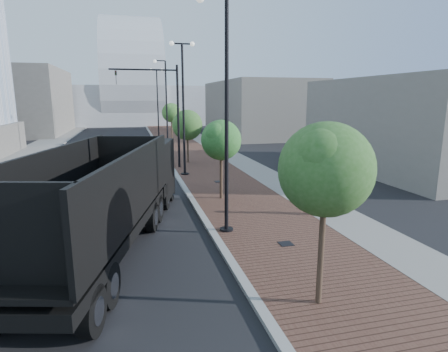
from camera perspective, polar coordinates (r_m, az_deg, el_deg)
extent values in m
cube|color=#4C2D23|center=(44.99, -5.68, 4.85)|extent=(7.00, 140.00, 0.12)
cube|color=slate|center=(45.47, -2.30, 4.98)|extent=(2.40, 140.00, 0.13)
cube|color=gray|center=(44.61, -10.14, 4.67)|extent=(0.30, 140.00, 0.14)
cube|color=slate|center=(45.60, -26.69, 3.74)|extent=(4.00, 140.00, 0.12)
cube|color=black|center=(19.45, -12.38, 0.95)|extent=(3.48, 3.56, 2.93)
cube|color=black|center=(21.07, -11.36, -0.83)|extent=(2.76, 1.24, 1.47)
cube|color=black|center=(18.18, -13.32, -2.21)|extent=(2.96, 1.59, 0.56)
cube|color=black|center=(13.14, -19.06, -8.01)|extent=(5.27, 10.72, 0.39)
cube|color=black|center=(12.99, -19.20, -6.14)|extent=(5.38, 10.75, 0.14)
cube|color=black|center=(13.26, -25.27, -1.22)|extent=(2.79, 10.06, 2.25)
cube|color=black|center=(12.29, -13.36, -1.35)|extent=(2.79, 10.06, 2.25)
cube|color=black|center=(8.75, -29.75, -8.00)|extent=(2.76, 0.85, 2.25)
cube|color=black|center=(16.95, -14.34, 2.18)|extent=(2.76, 0.85, 2.25)
cylinder|color=black|center=(19.47, -16.00, -3.14)|extent=(0.64, 1.29, 1.24)
cylinder|color=silver|center=(19.47, -16.00, -3.14)|extent=(0.54, 0.75, 0.68)
cylinder|color=black|center=(18.93, -9.11, -3.25)|extent=(0.64, 1.29, 1.24)
cylinder|color=silver|center=(18.93, -9.11, -3.25)|extent=(0.54, 0.75, 0.68)
cylinder|color=black|center=(20.96, -14.77, -2.02)|extent=(0.64, 1.29, 1.24)
cylinder|color=silver|center=(20.96, -14.77, -2.02)|extent=(0.54, 0.75, 0.68)
cylinder|color=black|center=(20.46, -8.36, -2.08)|extent=(0.64, 1.29, 1.24)
cylinder|color=silver|center=(20.46, -8.36, -2.08)|extent=(0.54, 0.75, 0.68)
cylinder|color=black|center=(9.75, -19.71, -18.96)|extent=(0.64, 1.29, 1.24)
cylinder|color=silver|center=(9.75, -19.71, -18.96)|extent=(0.54, 0.75, 0.68)
cylinder|color=black|center=(11.66, -28.94, -14.47)|extent=(0.64, 1.29, 1.24)
cylinder|color=silver|center=(11.66, -28.94, -14.47)|extent=(0.54, 0.75, 0.68)
cylinder|color=black|center=(10.73, -17.44, -15.79)|extent=(0.64, 1.29, 1.24)
cylinder|color=silver|center=(10.73, -17.44, -15.79)|extent=(0.54, 0.75, 0.68)
cylinder|color=black|center=(16.55, -19.13, -5.97)|extent=(0.64, 1.29, 1.24)
cylinder|color=silver|center=(16.55, -19.13, -5.97)|extent=(0.54, 0.75, 0.68)
cylinder|color=black|center=(15.91, -11.03, -6.24)|extent=(0.64, 1.29, 1.24)
cylinder|color=silver|center=(15.91, -11.03, -6.24)|extent=(0.54, 0.75, 0.68)
cylinder|color=black|center=(17.64, -17.83, -4.80)|extent=(0.64, 1.29, 1.24)
cylinder|color=silver|center=(17.64, -17.83, -4.80)|extent=(0.54, 0.75, 0.68)
cylinder|color=black|center=(17.04, -10.23, -4.99)|extent=(0.64, 1.29, 1.24)
cylinder|color=silver|center=(17.04, -10.23, -4.99)|extent=(0.54, 0.75, 0.68)
imported|color=silver|center=(18.62, -14.29, -3.65)|extent=(1.86, 4.05, 1.29)
imported|color=black|center=(41.06, -17.33, 4.42)|extent=(3.11, 4.51, 1.15)
imported|color=black|center=(41.30, -14.65, 4.76)|extent=(1.93, 4.68, 1.35)
imported|color=black|center=(18.04, 15.09, -3.09)|extent=(0.80, 0.61, 1.95)
cylinder|color=black|center=(15.61, 0.38, -8.39)|extent=(0.56, 0.56, 0.20)
cylinder|color=black|center=(14.67, 0.40, 8.41)|extent=(0.16, 0.16, 9.00)
cylinder|color=black|center=(26.98, -6.04, 0.24)|extent=(0.56, 0.56, 0.20)
cylinder|color=black|center=(26.45, -6.25, 9.87)|extent=(0.16, 0.16, 9.00)
cylinder|color=black|center=(26.68, -6.48, 19.58)|extent=(1.40, 0.10, 0.10)
sphere|color=silver|center=(26.59, -8.07, 19.56)|extent=(0.32, 0.32, 0.32)
sphere|color=silver|center=(26.79, -4.91, 19.58)|extent=(0.32, 0.32, 0.32)
cylinder|color=black|center=(38.73, -8.60, 3.70)|extent=(0.56, 0.56, 0.20)
cylinder|color=black|center=(38.36, -8.81, 10.40)|extent=(0.16, 0.16, 9.00)
cylinder|color=black|center=(38.48, -9.81, 17.08)|extent=(1.00, 0.10, 0.10)
sphere|color=silver|center=(38.43, -10.58, 16.96)|extent=(0.32, 0.32, 0.32)
cylinder|color=black|center=(50.60, -9.97, 5.55)|extent=(0.56, 0.56, 0.20)
cylinder|color=black|center=(50.32, -10.16, 10.67)|extent=(0.16, 0.16, 9.00)
cylinder|color=black|center=(50.44, -10.35, 15.78)|extent=(1.40, 0.10, 0.10)
sphere|color=silver|center=(50.39, -11.17, 15.75)|extent=(0.32, 0.32, 0.32)
sphere|color=silver|center=(50.50, -9.53, 15.80)|extent=(0.32, 0.32, 0.32)
cylinder|color=black|center=(29.44, -7.06, 8.84)|extent=(0.18, 0.18, 8.00)
cylinder|color=black|center=(29.27, -12.29, 15.70)|extent=(5.00, 0.12, 0.12)
imported|color=black|center=(29.22, -16.28, 14.33)|extent=(0.16, 0.20, 1.00)
cylinder|color=#382619|center=(10.14, 14.76, -10.23)|extent=(0.16, 0.16, 3.51)
sphere|color=#29561D|center=(9.58, 15.39, 0.97)|extent=(2.40, 2.40, 2.40)
sphere|color=#29561D|center=(10.08, 16.46, -0.02)|extent=(1.68, 1.68, 1.68)
sphere|color=#29561D|center=(9.12, 14.79, 2.71)|extent=(1.44, 1.44, 1.44)
cylinder|color=#382619|center=(20.13, -0.44, 0.53)|extent=(0.16, 0.16, 3.10)
sphere|color=#256221|center=(19.86, -0.45, 5.55)|extent=(2.16, 2.16, 2.16)
sphere|color=#256221|center=(20.27, 0.46, 5.05)|extent=(1.51, 1.51, 1.51)
sphere|color=#256221|center=(19.47, -1.10, 6.34)|extent=(1.30, 1.30, 1.30)
cylinder|color=#382619|center=(31.77, -5.61, 4.64)|extent=(0.16, 0.16, 3.09)
sphere|color=#2D5B1F|center=(31.60, -5.67, 7.82)|extent=(2.56, 2.56, 2.56)
sphere|color=#2D5B1F|center=(31.97, -5.03, 7.48)|extent=(1.79, 1.79, 1.79)
sphere|color=#2D5B1F|center=(31.24, -6.15, 8.33)|extent=(1.54, 1.54, 1.54)
cylinder|color=#382619|center=(43.58, -8.02, 6.89)|extent=(0.16, 0.16, 3.64)
sphere|color=#316322|center=(43.46, -8.10, 9.62)|extent=(2.19, 2.19, 2.19)
sphere|color=#316322|center=(43.81, -7.60, 9.32)|extent=(1.54, 1.54, 1.54)
sphere|color=#316322|center=(43.12, -8.47, 10.08)|extent=(1.32, 1.32, 1.32)
cube|color=#ACB0B6|center=(89.19, -13.72, 10.56)|extent=(50.00, 28.00, 8.00)
cube|color=#625F58|center=(66.37, -29.43, 9.92)|extent=(14.00, 20.00, 10.00)
cube|color=slate|center=(57.46, 5.31, 10.30)|extent=(12.00, 22.00, 8.00)
cube|color=slate|center=(32.14, 27.08, 7.00)|extent=(10.00, 16.00, 7.00)
cube|color=black|center=(14.39, 9.50, -10.23)|extent=(0.50, 0.50, 0.02)
cube|color=black|center=(24.41, -0.84, -0.86)|extent=(0.50, 0.50, 0.02)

